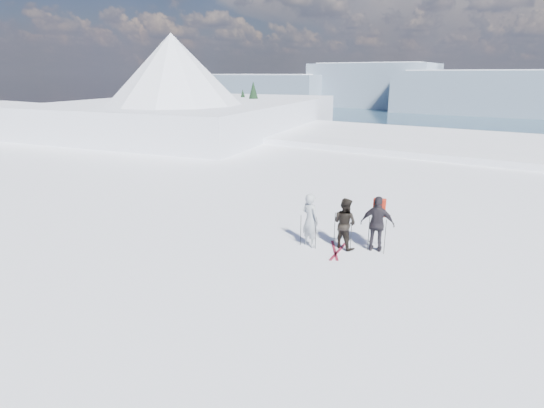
# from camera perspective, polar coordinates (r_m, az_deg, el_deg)

# --- Properties ---
(lake_basin) EXTENTS (820.00, 820.00, 71.62)m
(lake_basin) POSITION_cam_1_polar(r_m,az_deg,el_deg) (41.07, 22.94, -1.81)
(lake_basin) COLOR white
(lake_basin) RESTS_ON ground
(near_ridge) EXTENTS (31.37, 35.68, 25.62)m
(near_ridge) POSITION_cam_1_polar(r_m,az_deg,el_deg) (50.68, -7.95, 6.34)
(near_ridge) COLOR white
(near_ridge) RESTS_ON ground
(skier_grey) EXTENTS (0.82, 0.66, 1.94)m
(skier_grey) POSITION_cam_1_polar(r_m,az_deg,el_deg) (14.95, 5.16, -2.16)
(skier_grey) COLOR #969DA3
(skier_grey) RESTS_ON ground
(skier_dark) EXTENTS (1.03, 0.89, 1.82)m
(skier_dark) POSITION_cam_1_polar(r_m,az_deg,el_deg) (14.97, 9.75, -2.57)
(skier_dark) COLOR black
(skier_dark) RESTS_ON ground
(skier_pack) EXTENTS (1.22, 0.70, 1.95)m
(skier_pack) POSITION_cam_1_polar(r_m,az_deg,el_deg) (14.93, 13.99, -2.62)
(skier_pack) COLOR black
(skier_pack) RESTS_ON ground
(backpack) EXTENTS (0.46, 0.32, 0.60)m
(backpack) POSITION_cam_1_polar(r_m,az_deg,el_deg) (14.80, 14.46, 2.34)
(backpack) COLOR red
(backpack) RESTS_ON skier_pack
(ski_poles) EXTENTS (2.81, 0.89, 1.27)m
(ski_poles) POSITION_cam_1_polar(r_m,az_deg,el_deg) (14.94, 9.51, -3.87)
(ski_poles) COLOR black
(ski_poles) RESTS_ON ground
(skis_loose) EXTENTS (0.92, 1.70, 0.03)m
(skis_loose) POSITION_cam_1_polar(r_m,az_deg,el_deg) (14.96, 8.66, -6.22)
(skis_loose) COLOR black
(skis_loose) RESTS_ON ground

